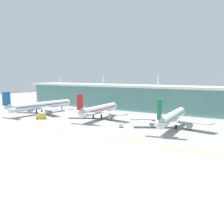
# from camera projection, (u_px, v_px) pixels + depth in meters

# --- Properties ---
(ground_plane) EXTENTS (600.00, 600.00, 0.00)m
(ground_plane) POSITION_uv_depth(u_px,v_px,m) (72.00, 133.00, 151.84)
(ground_plane) COLOR gray
(terminal_building) EXTENTS (288.00, 34.00, 31.01)m
(terminal_building) POSITION_uv_depth(u_px,v_px,m) (161.00, 98.00, 239.86)
(terminal_building) COLOR slate
(terminal_building) RESTS_ON ground
(airliner_nearest) EXTENTS (48.80, 71.17, 18.90)m
(airliner_nearest) POSITION_uv_depth(u_px,v_px,m) (40.00, 106.00, 228.09)
(airliner_nearest) COLOR white
(airliner_nearest) RESTS_ON ground
(airliner_near_middle) EXTENTS (48.12, 58.65, 18.90)m
(airliner_near_middle) POSITION_uv_depth(u_px,v_px,m) (98.00, 110.00, 201.25)
(airliner_near_middle) COLOR white
(airliner_near_middle) RESTS_ON ground
(airliner_far_middle) EXTENTS (48.04, 64.02, 18.90)m
(airliner_far_middle) POSITION_uv_depth(u_px,v_px,m) (171.00, 117.00, 166.40)
(airliner_far_middle) COLOR silver
(airliner_far_middle) RESTS_ON ground
(taxiway_stripe_mid_west) EXTENTS (28.00, 0.70, 0.04)m
(taxiway_stripe_mid_west) POSITION_uv_depth(u_px,v_px,m) (30.00, 126.00, 174.47)
(taxiway_stripe_mid_west) COLOR yellow
(taxiway_stripe_mid_west) RESTS_ON ground
(taxiway_stripe_centre) EXTENTS (28.00, 0.70, 0.04)m
(taxiway_stripe_centre) POSITION_uv_depth(u_px,v_px,m) (71.00, 132.00, 155.30)
(taxiway_stripe_centre) COLOR yellow
(taxiway_stripe_centre) RESTS_ON ground
(taxiway_stripe_mid_east) EXTENTS (28.00, 0.70, 0.04)m
(taxiway_stripe_mid_east) POSITION_uv_depth(u_px,v_px,m) (123.00, 140.00, 136.13)
(taxiway_stripe_mid_east) COLOR yellow
(taxiway_stripe_mid_east) RESTS_ON ground
(taxiway_stripe_east) EXTENTS (28.00, 0.70, 0.04)m
(taxiway_stripe_east) POSITION_uv_depth(u_px,v_px,m) (193.00, 151.00, 116.96)
(taxiway_stripe_east) COLOR yellow
(taxiway_stripe_east) RESTS_ON ground
(fuel_truck) EXTENTS (6.89, 6.96, 4.95)m
(fuel_truck) POSITION_uv_depth(u_px,v_px,m) (41.00, 116.00, 200.45)
(fuel_truck) COLOR gold
(fuel_truck) RESTS_ON ground
(baggage_cart) EXTENTS (3.33, 4.02, 2.48)m
(baggage_cart) POSITION_uv_depth(u_px,v_px,m) (121.00, 125.00, 169.70)
(baggage_cart) COLOR silver
(baggage_cart) RESTS_ON ground
(safety_cone_left_wingtip) EXTENTS (0.56, 0.56, 0.70)m
(safety_cone_left_wingtip) POSITION_uv_depth(u_px,v_px,m) (32.00, 119.00, 196.97)
(safety_cone_left_wingtip) COLOR orange
(safety_cone_left_wingtip) RESTS_ON ground
(safety_cone_nose_front) EXTENTS (0.56, 0.56, 0.70)m
(safety_cone_nose_front) POSITION_uv_depth(u_px,v_px,m) (8.00, 115.00, 219.98)
(safety_cone_nose_front) COLOR orange
(safety_cone_nose_front) RESTS_ON ground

